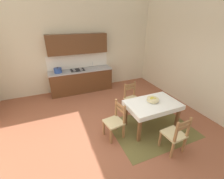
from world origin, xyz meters
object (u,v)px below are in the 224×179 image
at_px(dining_table, 152,107).
at_px(fruit_bowl, 153,99).
at_px(dining_chair_kitchen_side, 132,99).
at_px(dining_chair_tv_side, 115,121).
at_px(kitchen_cabinetry, 80,71).
at_px(dining_chair_camera_side, 175,135).

distance_m(dining_table, fruit_bowl, 0.21).
distance_m(dining_chair_kitchen_side, dining_chair_tv_side, 1.27).
relative_size(kitchen_cabinetry, dining_chair_tv_side, 2.59).
height_order(dining_chair_kitchen_side, fruit_bowl, dining_chair_kitchen_side).
xyz_separation_m(dining_chair_kitchen_side, dining_chair_tv_side, (-0.95, -0.85, 0.00)).
height_order(kitchen_cabinetry, dining_table, kitchen_cabinetry).
height_order(kitchen_cabinetry, dining_chair_camera_side, kitchen_cabinetry).
height_order(dining_chair_tv_side, fruit_bowl, dining_chair_tv_side).
xyz_separation_m(dining_table, fruit_bowl, (0.03, 0.06, 0.20)).
bearing_deg(fruit_bowl, kitchen_cabinetry, 113.06).
distance_m(kitchen_cabinetry, dining_chair_tv_side, 2.99).
relative_size(dining_chair_camera_side, fruit_bowl, 3.10).
xyz_separation_m(dining_chair_camera_side, fruit_bowl, (0.06, 0.94, 0.37)).
relative_size(dining_chair_kitchen_side, fruit_bowl, 3.10).
height_order(dining_table, fruit_bowl, fruit_bowl).
bearing_deg(dining_chair_kitchen_side, dining_chair_camera_side, -88.04).
distance_m(dining_chair_kitchen_side, dining_chair_camera_side, 1.78).
bearing_deg(dining_chair_camera_side, dining_chair_kitchen_side, 91.96).
distance_m(kitchen_cabinetry, dining_table, 3.25).
relative_size(dining_table, dining_chair_camera_side, 1.46).
height_order(dining_chair_camera_side, dining_chair_tv_side, same).
height_order(kitchen_cabinetry, dining_chair_tv_side, kitchen_cabinetry).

